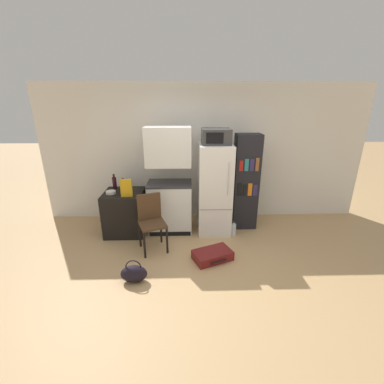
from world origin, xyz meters
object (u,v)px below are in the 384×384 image
at_px(cereal_box, 126,188).
at_px(chair, 151,217).
at_px(refrigerator, 214,189).
at_px(bottle_wine_dark, 114,182).
at_px(bowl, 111,192).
at_px(bottle_amber_beer, 123,186).
at_px(bottle_blue_soda, 123,187).
at_px(side_table, 125,212).
at_px(microwave, 216,136).
at_px(suitcase_large_flat, 213,255).
at_px(kitchen_hutch, 170,185).
at_px(water_bottle_front, 233,229).
at_px(bookshelf, 246,183).
at_px(handbag, 134,273).

xyz_separation_m(cereal_box, chair, (0.44, -0.35, -0.39)).
relative_size(refrigerator, bottle_wine_dark, 5.93).
distance_m(bowl, chair, 0.94).
relative_size(bottle_wine_dark, bowl, 1.60).
xyz_separation_m(bottle_amber_beer, bowl, (-0.19, -0.17, -0.06)).
distance_m(bottle_blue_soda, bowl, 0.25).
xyz_separation_m(side_table, chair, (0.55, -0.56, 0.16)).
relative_size(microwave, suitcase_large_flat, 0.72).
height_order(kitchen_hutch, bottle_wine_dark, kitchen_hutch).
bearing_deg(bottle_blue_soda, water_bottle_front, -3.98).
relative_size(bottle_amber_beer, cereal_box, 0.69).
bearing_deg(chair, water_bottle_front, -6.13).
xyz_separation_m(bookshelf, bowl, (-2.44, -0.24, -0.09)).
height_order(bowl, water_bottle_front, bowl).
height_order(refrigerator, microwave, microwave).
bearing_deg(bottle_blue_soda, cereal_box, -59.40).
distance_m(bottle_wine_dark, bottle_amber_beer, 0.22).
relative_size(chair, handbag, 2.57).
xyz_separation_m(side_table, suitcase_large_flat, (1.53, -0.95, -0.32)).
distance_m(side_table, bottle_wine_dark, 0.59).
relative_size(bottle_amber_beer, water_bottle_front, 0.73).
height_order(side_table, water_bottle_front, side_table).
xyz_separation_m(microwave, chair, (-1.09, -0.58, -1.21)).
height_order(suitcase_large_flat, water_bottle_front, water_bottle_front).
xyz_separation_m(bookshelf, handbag, (-1.83, -1.60, -0.77)).
relative_size(side_table, suitcase_large_flat, 1.18).
bearing_deg(bookshelf, cereal_box, -169.76).
height_order(refrigerator, bottle_blue_soda, refrigerator).
xyz_separation_m(bottle_wine_dark, cereal_box, (0.31, -0.43, 0.03)).
relative_size(microwave, bookshelf, 0.27).
xyz_separation_m(refrigerator, handbag, (-1.24, -1.45, -0.69)).
bearing_deg(chair, cereal_box, 121.08).
distance_m(bookshelf, bowl, 2.45).
xyz_separation_m(microwave, handbag, (-1.24, -1.45, -1.64)).
bearing_deg(water_bottle_front, suitcase_large_flat, -121.56).
bearing_deg(kitchen_hutch, bottle_amber_beer, 177.91).
distance_m(bottle_wine_dark, bottle_blue_soda, 0.36).
bearing_deg(bottle_blue_soda, bookshelf, 6.16).
xyz_separation_m(bowl, suitcase_large_flat, (1.73, -0.88, -0.74)).
bearing_deg(side_table, water_bottle_front, -5.79).
bearing_deg(handbag, water_bottle_front, 37.90).
xyz_separation_m(bowl, cereal_box, (0.32, -0.15, 0.13)).
distance_m(microwave, handbag, 2.51).
distance_m(cereal_box, suitcase_large_flat, 1.81).
relative_size(bottle_wine_dark, cereal_box, 0.92).
height_order(bottle_wine_dark, suitcase_large_flat, bottle_wine_dark).
bearing_deg(bottle_blue_soda, chair, -43.45).
bearing_deg(bottle_wine_dark, bowl, -90.21).
relative_size(bottle_wine_dark, suitcase_large_flat, 0.41).
xyz_separation_m(bookshelf, suitcase_large_flat, (-0.71, -1.12, -0.82)).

